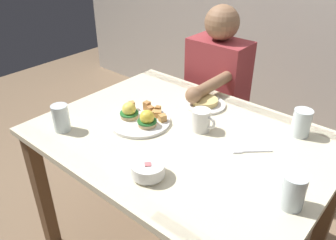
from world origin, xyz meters
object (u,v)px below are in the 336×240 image
(dining_table, at_px, (182,155))
(fruit_bowl, at_px, (148,170))
(water_glass_extra, at_px, (292,193))
(fork, at_px, (250,151))
(coffee_mug, at_px, (201,120))
(eggs_benedict_plate, at_px, (140,118))
(water_glass_far, at_px, (301,124))
(diner_person, at_px, (215,91))
(water_glass_near, at_px, (61,119))
(side_plate, at_px, (205,103))

(dining_table, height_order, fruit_bowl, fruit_bowl)
(dining_table, bearing_deg, fruit_bowl, -75.40)
(fruit_bowl, bearing_deg, water_glass_extra, 23.16)
(dining_table, relative_size, fork, 9.53)
(fruit_bowl, bearing_deg, coffee_mug, 96.24)
(dining_table, distance_m, water_glass_extra, 0.55)
(eggs_benedict_plate, relative_size, water_glass_far, 2.32)
(fruit_bowl, bearing_deg, diner_person, 109.23)
(water_glass_far, bearing_deg, water_glass_near, -141.72)
(water_glass_near, distance_m, water_glass_far, 1.00)
(water_glass_extra, bearing_deg, dining_table, 168.50)
(dining_table, bearing_deg, water_glass_near, -143.78)
(water_glass_extra, height_order, diner_person, diner_person)
(coffee_mug, bearing_deg, fruit_bowl, -83.76)
(eggs_benedict_plate, height_order, water_glass_near, water_glass_near)
(diner_person, bearing_deg, fruit_bowl, -70.77)
(eggs_benedict_plate, height_order, fork, eggs_benedict_plate)
(fruit_bowl, height_order, water_glass_extra, water_glass_extra)
(water_glass_near, bearing_deg, eggs_benedict_plate, 50.60)
(fruit_bowl, distance_m, fork, 0.42)
(eggs_benedict_plate, xyz_separation_m, fruit_bowl, (0.28, -0.25, 0.01))
(coffee_mug, xyz_separation_m, side_plate, (-0.12, 0.19, -0.04))
(diner_person, bearing_deg, fork, -46.00)
(dining_table, distance_m, water_glass_near, 0.54)
(water_glass_far, bearing_deg, fork, -111.74)
(fruit_bowl, relative_size, fork, 0.95)
(eggs_benedict_plate, xyz_separation_m, coffee_mug, (0.24, 0.13, 0.03))
(coffee_mug, bearing_deg, water_glass_far, 35.10)
(dining_table, height_order, diner_person, diner_person)
(coffee_mug, height_order, fork, coffee_mug)
(dining_table, bearing_deg, water_glass_extra, -11.50)
(diner_person, bearing_deg, side_plate, -64.63)
(fruit_bowl, xyz_separation_m, side_plate, (-0.16, 0.56, -0.02))
(dining_table, distance_m, coffee_mug, 0.18)
(fruit_bowl, relative_size, water_glass_extra, 1.01)
(fruit_bowl, xyz_separation_m, fork, (0.20, 0.36, -0.03))
(dining_table, relative_size, water_glass_far, 10.32)
(fruit_bowl, bearing_deg, eggs_benedict_plate, 138.72)
(eggs_benedict_plate, distance_m, fruit_bowl, 0.37)
(eggs_benedict_plate, height_order, side_plate, eggs_benedict_plate)
(eggs_benedict_plate, height_order, coffee_mug, coffee_mug)
(fruit_bowl, height_order, fork, fruit_bowl)
(coffee_mug, distance_m, fork, 0.24)
(eggs_benedict_plate, distance_m, diner_person, 0.66)
(fork, distance_m, water_glass_extra, 0.30)
(diner_person, bearing_deg, dining_table, -68.61)
(fruit_bowl, distance_m, water_glass_extra, 0.48)
(fork, relative_size, diner_person, 0.11)
(dining_table, height_order, water_glass_far, water_glass_far)
(fruit_bowl, height_order, side_plate, fruit_bowl)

